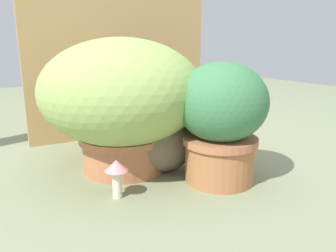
% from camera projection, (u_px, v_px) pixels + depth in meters
% --- Properties ---
extents(ground_plane, '(6.00, 6.00, 0.00)m').
position_uv_depth(ground_plane, '(148.00, 174.00, 1.21)').
color(ground_plane, gray).
extents(cardboard_backdrop, '(0.95, 0.03, 0.76)m').
position_uv_depth(cardboard_backdrop, '(121.00, 61.00, 1.66)').
color(cardboard_backdrop, tan).
rests_on(cardboard_backdrop, ground).
extents(grass_planter, '(0.59, 0.59, 0.49)m').
position_uv_depth(grass_planter, '(122.00, 98.00, 1.20)').
color(grass_planter, '#B8714A').
rests_on(grass_planter, ground).
extents(leafy_planter, '(0.31, 0.31, 0.41)m').
position_uv_depth(leafy_planter, '(221.00, 118.00, 1.10)').
color(leafy_planter, '#AC6C41').
rests_on(leafy_planter, ground).
extents(cat, '(0.38, 0.18, 0.32)m').
position_uv_depth(cat, '(169.00, 139.00, 1.22)').
color(cat, '#695E49').
rests_on(cat, ground).
extents(mushroom_ornament_pink, '(0.07, 0.07, 0.12)m').
position_uv_depth(mushroom_ornament_pink, '(117.00, 171.00, 1.00)').
color(mushroom_ornament_pink, '#EEE2C8').
rests_on(mushroom_ornament_pink, ground).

